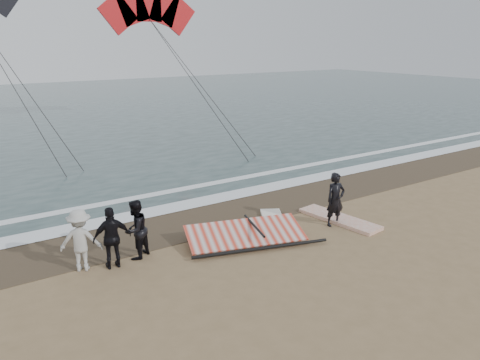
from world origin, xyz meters
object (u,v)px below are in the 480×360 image
object	(u,v)px
board_cream	(275,224)
man_main	(335,200)
board_white	(339,219)
sail_rig	(241,235)

from	to	relation	value
board_cream	man_main	bearing A→B (deg)	-3.86
man_main	board_white	size ratio (longest dim) A/B	0.61
board_cream	sail_rig	bearing A→B (deg)	-134.74
board_white	board_cream	distance (m)	2.15
man_main	board_cream	world-z (taller)	man_main
sail_rig	board_white	bearing A→B (deg)	-6.66
man_main	board_cream	size ratio (longest dim) A/B	0.70
sail_rig	board_cream	bearing A→B (deg)	15.40
man_main	board_cream	bearing A→B (deg)	156.82
board_cream	sail_rig	size ratio (longest dim) A/B	0.65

